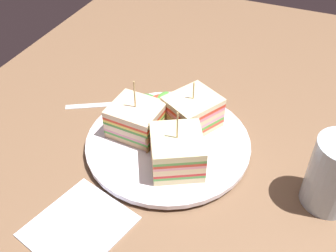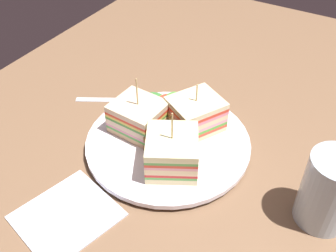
{
  "view_description": "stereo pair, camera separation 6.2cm",
  "coord_description": "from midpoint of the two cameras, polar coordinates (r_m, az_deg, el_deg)",
  "views": [
    {
      "loc": [
        -43.15,
        -18.26,
        44.95
      ],
      "look_at": [
        0.0,
        0.0,
        4.49
      ],
      "focal_mm": 42.37,
      "sensor_mm": 36.0,
      "label": 1
    },
    {
      "loc": [
        -40.37,
        -23.78,
        44.95
      ],
      "look_at": [
        0.0,
        0.0,
        4.49
      ],
      "focal_mm": 42.37,
      "sensor_mm": 36.0,
      "label": 2
    }
  ],
  "objects": [
    {
      "name": "ground_plane",
      "position": [
        0.65,
        2.71,
        -3.69
      ],
      "size": [
        123.93,
        83.49,
        1.8
      ],
      "primitive_type": "cube",
      "color": "brown"
    },
    {
      "name": "plate",
      "position": [
        0.64,
        2.76,
        -2.54
      ],
      "size": [
        26.53,
        26.53,
        1.49
      ],
      "color": "white",
      "rests_on": "ground_plane"
    },
    {
      "name": "sandwich_wedge_0",
      "position": [
        0.65,
        6.68,
        1.59
      ],
      "size": [
        10.41,
        9.98,
        8.59
      ],
      "rotation": [
        0.0,
        0.0,
        8.92
      ],
      "color": "beige",
      "rests_on": "plate"
    },
    {
      "name": "sandwich_wedge_1",
      "position": [
        0.64,
        -1.63,
        1.05
      ],
      "size": [
        7.63,
        8.51,
        9.95
      ],
      "rotation": [
        0.0,
        0.0,
        10.93
      ],
      "color": "#DBB282",
      "rests_on": "plate"
    },
    {
      "name": "sandwich_wedge_2",
      "position": [
        0.58,
        3.63,
        -3.87
      ],
      "size": [
        10.62,
        10.38,
        10.03
      ],
      "rotation": [
        0.0,
        0.0,
        13.06
      ],
      "color": "beige",
      "rests_on": "plate"
    },
    {
      "name": "salad_garnish",
      "position": [
        0.71,
        1.96,
        3.6
      ],
      "size": [
        6.58,
        6.95,
        1.28
      ],
      "color": "#4F9F3D",
      "rests_on": "plate"
    },
    {
      "name": "spoon",
      "position": [
        0.74,
        -2.22,
        3.84
      ],
      "size": [
        9.11,
        14.11,
        1.0
      ],
      "rotation": [
        0.0,
        0.0,
        5.22
      ],
      "color": "silver",
      "rests_on": "ground_plane"
    },
    {
      "name": "napkin",
      "position": [
        0.57,
        -11.32,
        -12.65
      ],
      "size": [
        15.01,
        14.31,
        0.5
      ],
      "primitive_type": "cube",
      "rotation": [
        0.0,
        0.0,
        -0.26
      ],
      "color": "silver",
      "rests_on": "ground_plane"
    },
    {
      "name": "drinking_glass",
      "position": [
        0.57,
        24.93,
        -9.12
      ],
      "size": [
        7.17,
        7.17,
        10.88
      ],
      "color": "silver",
      "rests_on": "ground_plane"
    }
  ]
}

